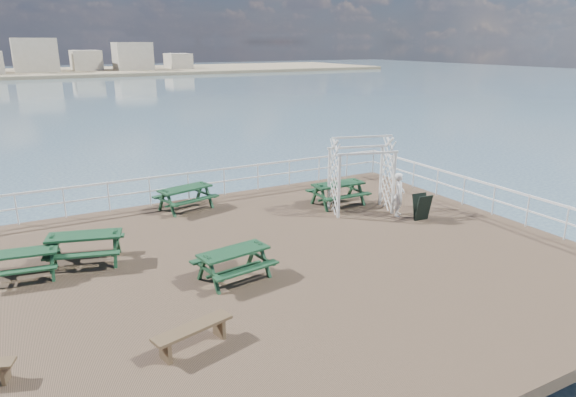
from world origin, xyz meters
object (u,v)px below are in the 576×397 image
Objects in this scene: flat_bench_far at (193,332)px; person at (399,195)px; picnic_table_a at (85,242)px; picnic_table_b at (185,193)px; picnic_table_e at (234,258)px; trellis_arbor at (361,178)px; picnic_table_d at (23,259)px; picnic_table_c at (338,189)px.

flat_bench_far is 1.12× the size of person.
picnic_table_a is 5.55m from flat_bench_far.
person reaches higher than picnic_table_b.
picnic_table_b reaches higher than flat_bench_far.
picnic_table_e is 1.31× the size of person.
trellis_arbor reaches higher than flat_bench_far.
person is at bearing -35.87° from trellis_arbor.
picnic_table_a is 9.36m from trellis_arbor.
picnic_table_d is 0.69× the size of trellis_arbor.
picnic_table_c is at bearing 75.02° from person.
picnic_table_a is at bearing 17.92° from picnic_table_d.
picnic_table_c is (9.06, 1.11, 0.00)m from picnic_table_a.
picnic_table_b is 1.18× the size of picnic_table_d.
picnic_table_c is at bearing 25.09° from flat_bench_far.
picnic_table_a is 1.49× the size of person.
picnic_table_a is at bearing 129.22° from picnic_table_e.
picnic_table_b is 7.62m from person.
flat_bench_far is (1.26, -5.40, -0.24)m from picnic_table_a.
picnic_table_d is (-5.44, -3.56, -0.07)m from picnic_table_b.
picnic_table_a is 1.03× the size of picnic_table_b.
picnic_table_e is 0.74× the size of trellis_arbor.
trellis_arbor is at bearing -73.92° from picnic_table_c.
picnic_table_b is (3.89, 3.31, -0.01)m from picnic_table_a.
picnic_table_d is 1.09× the size of flat_bench_far.
picnic_table_a is 1.57m from picnic_table_d.
picnic_table_c is (5.18, -2.20, 0.01)m from picnic_table_b.
picnic_table_c is 0.72× the size of trellis_arbor.
person is (0.86, -1.07, -0.44)m from trellis_arbor.
person reaches higher than picnic_table_d.
picnic_table_d is at bearing -154.67° from picnic_table_a.
picnic_table_c is at bearing -37.43° from picnic_table_b.
flat_bench_far is 0.63× the size of trellis_arbor.
flat_bench_far is at bearing -139.32° from picnic_table_c.
trellis_arbor is at bearing 10.80° from picnic_table_d.
picnic_table_c reaches higher than picnic_table_b.
picnic_table_b is at bearing 58.45° from flat_bench_far.
picnic_table_b is 9.10m from flat_bench_far.
picnic_table_b is 1.44× the size of person.
person reaches higher than picnic_table_a.
picnic_table_e is (-5.87, -3.98, -0.04)m from picnic_table_c.
picnic_table_b is at bearing 102.23° from person.
picnic_table_c reaches higher than picnic_table_a.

